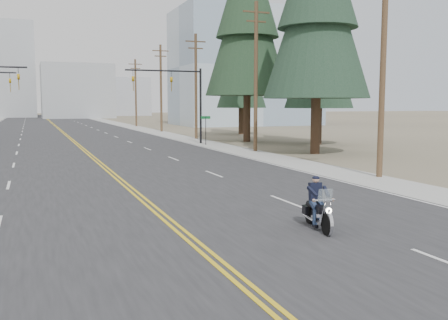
% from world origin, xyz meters
% --- Properties ---
extents(ground_plane, '(400.00, 400.00, 0.00)m').
position_xyz_m(ground_plane, '(0.00, 0.00, 0.00)').
color(ground_plane, '#776D56').
rests_on(ground_plane, ground).
extents(road, '(20.00, 200.00, 0.01)m').
position_xyz_m(road, '(0.00, 70.00, 0.01)').
color(road, '#303033').
rests_on(road, ground).
extents(sidewalk_right, '(3.00, 200.00, 0.01)m').
position_xyz_m(sidewalk_right, '(11.50, 70.00, 0.01)').
color(sidewalk_right, '#A5A5A0').
rests_on(sidewalk_right, ground).
extents(traffic_mast_right, '(7.10, 0.26, 7.00)m').
position_xyz_m(traffic_mast_right, '(8.98, 32.00, 4.94)').
color(traffic_mast_right, black).
rests_on(traffic_mast_right, ground).
extents(street_sign, '(0.90, 0.06, 2.62)m').
position_xyz_m(street_sign, '(10.80, 30.00, 1.80)').
color(street_sign, black).
rests_on(street_sign, ground).
extents(utility_pole_a, '(2.20, 0.30, 11.00)m').
position_xyz_m(utility_pole_a, '(12.50, 8.00, 5.73)').
color(utility_pole_a, brown).
rests_on(utility_pole_a, ground).
extents(utility_pole_b, '(2.20, 0.30, 11.50)m').
position_xyz_m(utility_pole_b, '(12.50, 23.00, 5.98)').
color(utility_pole_b, brown).
rests_on(utility_pole_b, ground).
extents(utility_pole_c, '(2.20, 0.30, 11.00)m').
position_xyz_m(utility_pole_c, '(12.50, 38.00, 5.73)').
color(utility_pole_c, brown).
rests_on(utility_pole_c, ground).
extents(utility_pole_d, '(2.20, 0.30, 11.50)m').
position_xyz_m(utility_pole_d, '(12.50, 53.00, 5.98)').
color(utility_pole_d, brown).
rests_on(utility_pole_d, ground).
extents(utility_pole_e, '(2.20, 0.30, 11.00)m').
position_xyz_m(utility_pole_e, '(12.50, 70.00, 5.73)').
color(utility_pole_e, brown).
rests_on(utility_pole_e, ground).
extents(glass_building, '(24.00, 16.00, 20.00)m').
position_xyz_m(glass_building, '(32.00, 70.00, 10.00)').
color(glass_building, '#9EB5CC').
rests_on(glass_building, ground).
extents(haze_bldg_b, '(18.00, 14.00, 14.00)m').
position_xyz_m(haze_bldg_b, '(8.00, 125.00, 7.00)').
color(haze_bldg_b, '#ADB2B7').
rests_on(haze_bldg_b, ground).
extents(haze_bldg_c, '(16.00, 12.00, 18.00)m').
position_xyz_m(haze_bldg_c, '(40.00, 110.00, 9.00)').
color(haze_bldg_c, '#B7BCC6').
rests_on(haze_bldg_c, ground).
extents(haze_bldg_e, '(14.00, 14.00, 12.00)m').
position_xyz_m(haze_bldg_e, '(25.00, 150.00, 6.00)').
color(haze_bldg_e, '#B7BCC6').
rests_on(haze_bldg_e, ground).
extents(motorcyclist, '(1.25, 2.15, 1.57)m').
position_xyz_m(motorcyclist, '(3.89, -0.05, 0.79)').
color(motorcyclist, black).
rests_on(motorcyclist, ground).
extents(conifer_mid, '(6.26, 6.26, 16.71)m').
position_xyz_m(conifer_mid, '(20.76, 27.15, 9.59)').
color(conifer_mid, '#382619').
rests_on(conifer_mid, ground).
extents(conifer_tall, '(8.16, 8.16, 22.68)m').
position_xyz_m(conifer_tall, '(15.97, 32.49, 13.03)').
color(conifer_tall, '#382619').
rests_on(conifer_tall, ground).
extents(conifer_far, '(6.07, 6.07, 16.25)m').
position_xyz_m(conifer_far, '(20.27, 43.90, 9.32)').
color(conifer_far, '#382619').
rests_on(conifer_far, ground).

